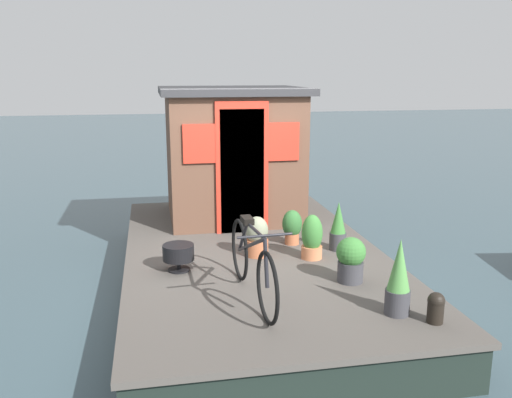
# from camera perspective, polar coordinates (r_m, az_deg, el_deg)

# --- Properties ---
(ground_plane) EXTENTS (60.00, 60.00, 0.00)m
(ground_plane) POSITION_cam_1_polar(r_m,az_deg,el_deg) (7.05, -0.31, -9.20)
(ground_plane) COLOR #384C54
(houseboat_deck) EXTENTS (5.55, 3.13, 0.50)m
(houseboat_deck) POSITION_cam_1_polar(r_m,az_deg,el_deg) (6.96, -0.32, -7.28)
(houseboat_deck) COLOR #4C4742
(houseboat_deck) RESTS_ON ground_plane
(houseboat_cabin) EXTENTS (1.94, 2.10, 1.96)m
(houseboat_cabin) POSITION_cam_1_polar(r_m,az_deg,el_deg) (8.25, -2.48, 4.86)
(houseboat_cabin) COLOR brown
(houseboat_cabin) RESTS_ON houseboat_deck
(bicycle) EXTENTS (1.75, 0.50, 0.79)m
(bicycle) POSITION_cam_1_polar(r_m,az_deg,el_deg) (5.33, -0.41, -6.69)
(bicycle) COLOR black
(bicycle) RESTS_ON houseboat_deck
(potted_plant_fern) EXTENTS (0.23, 0.23, 0.72)m
(potted_plant_fern) POSITION_cam_1_polar(r_m,az_deg,el_deg) (5.18, 14.69, -8.06)
(potted_plant_fern) COLOR #38383D
(potted_plant_fern) RESTS_ON houseboat_deck
(potted_plant_rosemary) EXTENTS (0.21, 0.21, 0.62)m
(potted_plant_rosemary) POSITION_cam_1_polar(r_m,az_deg,el_deg) (6.87, 8.58, -2.93)
(potted_plant_rosemary) COLOR #38383D
(potted_plant_rosemary) RESTS_ON houseboat_deck
(potted_plant_thyme) EXTENTS (0.25, 0.25, 0.54)m
(potted_plant_thyme) POSITION_cam_1_polar(r_m,az_deg,el_deg) (6.53, 5.87, -4.07)
(potted_plant_thyme) COLOR #C6754C
(potted_plant_thyme) RESTS_ON houseboat_deck
(potted_plant_sage) EXTENTS (0.26, 0.26, 0.45)m
(potted_plant_sage) POSITION_cam_1_polar(r_m,az_deg,el_deg) (7.05, 3.79, -2.86)
(potted_plant_sage) COLOR #B2603D
(potted_plant_sage) RESTS_ON houseboat_deck
(potted_plant_mint) EXTENTS (0.28, 0.28, 0.49)m
(potted_plant_mint) POSITION_cam_1_polar(r_m,az_deg,el_deg) (6.59, 0.10, -3.99)
(potted_plant_mint) COLOR #B2603D
(potted_plant_mint) RESTS_ON houseboat_deck
(potted_plant_basil) EXTENTS (0.31, 0.31, 0.49)m
(potted_plant_basil) POSITION_cam_1_polar(r_m,az_deg,el_deg) (5.87, 9.87, -6.18)
(potted_plant_basil) COLOR #38383D
(potted_plant_basil) RESTS_ON houseboat_deck
(charcoal_grill) EXTENTS (0.35, 0.35, 0.30)m
(charcoal_grill) POSITION_cam_1_polar(r_m,az_deg,el_deg) (6.17, -8.11, -5.64)
(charcoal_grill) COLOR black
(charcoal_grill) RESTS_ON houseboat_deck
(mooring_bollard) EXTENTS (0.15, 0.15, 0.28)m
(mooring_bollard) POSITION_cam_1_polar(r_m,az_deg,el_deg) (5.17, 18.28, -10.64)
(mooring_bollard) COLOR black
(mooring_bollard) RESTS_ON houseboat_deck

